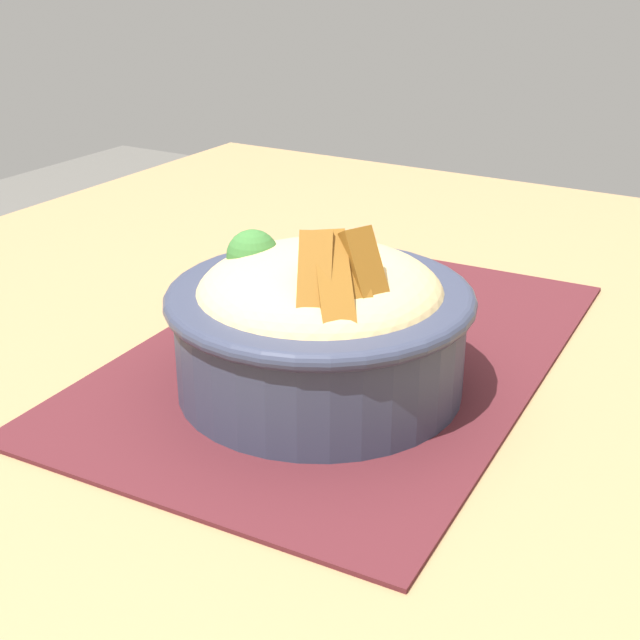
% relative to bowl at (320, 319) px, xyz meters
% --- Properties ---
extents(table, '(1.05, 0.94, 0.76)m').
position_rel_bowl_xyz_m(table, '(0.08, 0.04, -0.14)').
color(table, '#99754C').
rests_on(table, ground_plane).
extents(placemat, '(0.45, 0.30, 0.00)m').
position_rel_bowl_xyz_m(placemat, '(0.06, 0.01, -0.05)').
color(placemat, '#47191E').
rests_on(placemat, table).
extents(bowl, '(0.22, 0.22, 0.12)m').
position_rel_bowl_xyz_m(bowl, '(0.00, 0.00, 0.00)').
color(bowl, '#2D3347').
rests_on(bowl, placemat).
extents(fork, '(0.05, 0.13, 0.00)m').
position_rel_bowl_xyz_m(fork, '(0.11, 0.03, -0.05)').
color(fork, '#B2B2B2').
rests_on(fork, placemat).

